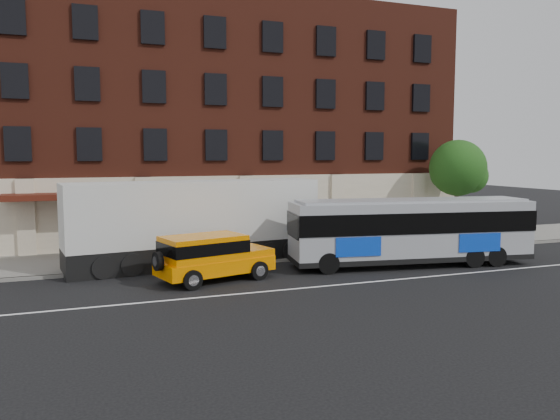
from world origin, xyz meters
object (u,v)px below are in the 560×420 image
object	(u,v)px
sign_pole	(102,242)
city_bus	(411,229)
street_tree	(458,170)
shipping_container	(196,224)
yellow_suv	(210,255)

from	to	relation	value
sign_pole	city_bus	bearing A→B (deg)	-12.62
city_bus	sign_pole	bearing A→B (deg)	167.38
sign_pole	street_tree	distance (m)	22.49
street_tree	city_bus	xyz separation A→B (m)	(-7.81, -6.52, -2.62)
street_tree	shipping_container	world-z (taller)	street_tree
sign_pole	shipping_container	xyz separation A→B (m)	(4.45, 0.65, 0.58)
sign_pole	yellow_suv	bearing A→B (deg)	-35.79
city_bus	shipping_container	bearing A→B (deg)	158.57
street_tree	yellow_suv	xyz separation A→B (m)	(-17.78, -6.41, -3.27)
city_bus	yellow_suv	size ratio (longest dim) A/B	2.26
yellow_suv	shipping_container	bearing A→B (deg)	87.14
city_bus	shipping_container	distance (m)	10.51
sign_pole	street_tree	xyz separation A→B (m)	(22.04, 3.34, 2.96)
street_tree	shipping_container	bearing A→B (deg)	-171.32
street_tree	yellow_suv	size ratio (longest dim) A/B	1.16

